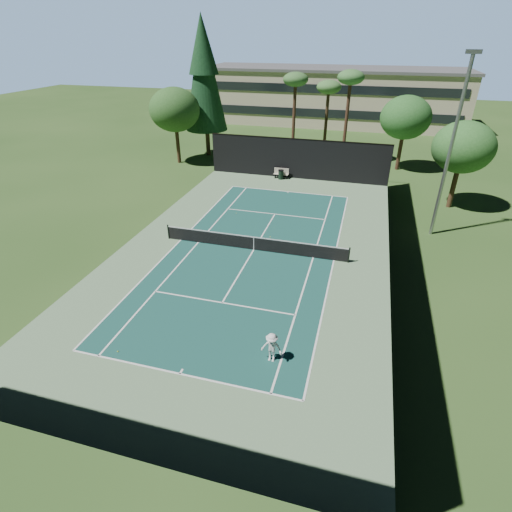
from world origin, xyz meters
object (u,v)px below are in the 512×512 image
Objects in this scene: park_bench at (281,173)px; trash_bin at (281,175)px; player at (272,348)px; tennis_ball_d at (236,213)px; tennis_ball_b at (207,233)px; tennis_ball_c at (270,237)px; tennis_net at (254,243)px; tennis_ball_a at (118,352)px.

trash_bin is at bearing -82.86° from park_bench.
tennis_ball_d is (-6.80, 15.66, -0.73)m from player.
tennis_ball_c reaches higher than tennis_ball_b.
tennis_net is at bearing -106.31° from tennis_ball_c.
player is 7.25m from tennis_ball_a.
tennis_ball_b is 4.23m from tennis_ball_d.
park_bench is (-5.20, 25.62, -0.21)m from player.
tennis_ball_a reaches higher than tennis_ball_d.
player is 26.14m from park_bench.
tennis_ball_c is 13.31m from trash_bin.
park_bench is at bearing 97.14° from trash_bin.
player is 25.31× the size of tennis_ball_b.
park_bench is at bearing 79.64° from tennis_ball_b.
tennis_ball_c is (4.74, 0.61, 0.00)m from tennis_ball_b.
tennis_ball_c is (-3.04, 12.16, -0.73)m from player.
tennis_net is 181.77× the size of tennis_ball_a.
tennis_ball_d reaches higher than tennis_ball_c.
tennis_ball_a is 1.06× the size of tennis_ball_c.
player is at bearing -69.76° from tennis_net.
tennis_net reaches higher than trash_bin.
tennis_ball_a is at bearing -164.96° from player.
player is at bearing -56.04° from tennis_ball_b.
tennis_ball_a is 0.05× the size of park_bench.
trash_bin reaches higher than tennis_ball_d.
tennis_ball_a is at bearing -106.61° from tennis_net.
park_bench reaches higher than tennis_ball_d.
tennis_net is 6.51m from tennis_ball_d.
player reaches higher than tennis_ball_a.
tennis_ball_a is at bearing -93.96° from park_bench.
tennis_ball_a is at bearing -90.92° from tennis_ball_d.
tennis_ball_c is at bearing -80.86° from park_bench.
tennis_ball_c is 0.97× the size of tennis_ball_d.
player is 1.02× the size of park_bench.
player reaches higher than tennis_ball_c.
tennis_net is 187.20× the size of tennis_ball_d.
tennis_ball_d is 0.05× the size of park_bench.
tennis_ball_c is (4.04, 13.58, -0.00)m from tennis_ball_a.
park_bench is (2.57, 14.07, 0.52)m from tennis_ball_b.
tennis_ball_d is (0.27, 17.08, -0.00)m from tennis_ball_a.
tennis_ball_d is at bearing 89.08° from tennis_ball_a.
trash_bin is at bearing 99.19° from tennis_ball_c.
tennis_ball_c is 13.64m from park_bench.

